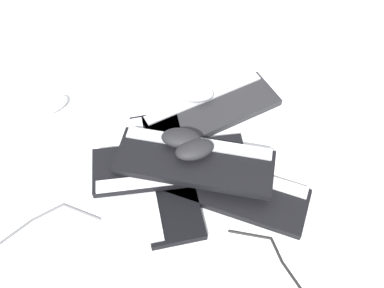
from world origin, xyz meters
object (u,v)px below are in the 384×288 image
object	(u,v)px
keyboard_3	(170,165)
keyboard_4	(195,161)
keyboard_0	(230,189)
mouse_3	(238,177)
keyboard_2	(164,173)
mouse_0	(197,94)
mouse_1	(181,138)
mouse_4	(194,149)
mouse_2	(51,104)
keyboard_1	(212,111)

from	to	relation	value
keyboard_3	keyboard_4	bearing A→B (deg)	27.71
keyboard_0	mouse_3	bearing A→B (deg)	74.19
keyboard_2	keyboard_4	xyz separation A→B (m)	(0.07, 0.05, 0.06)
mouse_3	mouse_0	bearing A→B (deg)	-1.75
mouse_1	mouse_4	xyz separation A→B (m)	(0.05, -0.01, 0.00)
keyboard_4	mouse_2	xyz separation A→B (m)	(-0.53, -0.03, -0.05)
keyboard_1	keyboard_3	world-z (taller)	keyboard_3
mouse_1	mouse_3	world-z (taller)	mouse_1
mouse_4	keyboard_3	bearing A→B (deg)	170.81
keyboard_4	mouse_4	xyz separation A→B (m)	(-0.01, 0.01, 0.04)
mouse_2	mouse_1	bearing A→B (deg)	120.13
keyboard_1	mouse_0	bearing A→B (deg)	171.69
keyboard_2	mouse_1	size ratio (longest dim) A/B	3.81
keyboard_0	keyboard_3	bearing A→B (deg)	-167.15
mouse_3	mouse_1	bearing A→B (deg)	38.85
keyboard_4	mouse_3	size ratio (longest dim) A/B	4.22
keyboard_1	keyboard_4	world-z (taller)	keyboard_4
mouse_0	mouse_3	bearing A→B (deg)	107.65
keyboard_1	keyboard_4	size ratio (longest dim) A/B	0.98
keyboard_2	mouse_1	distance (m)	0.12
keyboard_1	mouse_0	world-z (taller)	mouse_0
mouse_2	mouse_3	size ratio (longest dim) A/B	1.00
mouse_3	mouse_4	bearing A→B (deg)	45.28
keyboard_1	keyboard_2	bearing A→B (deg)	-89.68
keyboard_1	mouse_3	size ratio (longest dim) A/B	4.15
keyboard_1	mouse_3	xyz separation A→B (m)	(0.20, -0.19, 0.04)
keyboard_3	mouse_2	bearing A→B (deg)	179.76
keyboard_2	keyboard_3	bearing A→B (deg)	56.48
mouse_1	keyboard_0	bearing A→B (deg)	147.61
keyboard_2	mouse_4	bearing A→B (deg)	44.57
keyboard_4	mouse_3	world-z (taller)	keyboard_4
keyboard_1	mouse_4	distance (m)	0.24
keyboard_1	keyboard_4	xyz separation A→B (m)	(0.08, -0.23, 0.06)
mouse_4	keyboard_1	bearing A→B (deg)	56.94
mouse_4	mouse_2	bearing A→B (deg)	134.65
keyboard_3	mouse_4	xyz separation A→B (m)	(0.05, 0.05, 0.07)
keyboard_2	mouse_4	size ratio (longest dim) A/B	3.81
keyboard_1	keyboard_0	bearing A→B (deg)	-49.36
mouse_0	mouse_3	distance (m)	0.33
keyboard_3	keyboard_4	xyz separation A→B (m)	(0.06, 0.03, 0.03)
keyboard_0	mouse_2	size ratio (longest dim) A/B	4.19
keyboard_2	keyboard_3	xyz separation A→B (m)	(0.01, 0.02, 0.03)
keyboard_2	mouse_1	bearing A→B (deg)	81.44
keyboard_0	mouse_4	distance (m)	0.16
keyboard_0	keyboard_4	size ratio (longest dim) A/B	0.99
mouse_0	keyboard_3	bearing A→B (deg)	71.59
keyboard_4	mouse_1	bearing A→B (deg)	158.32
keyboard_1	mouse_3	distance (m)	0.28
keyboard_0	keyboard_2	distance (m)	0.20
mouse_2	mouse_0	bearing A→B (deg)	147.69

